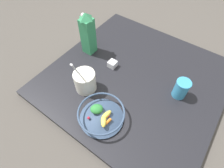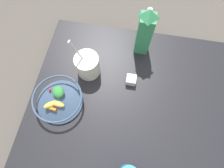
{
  "view_description": "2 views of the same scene",
  "coord_description": "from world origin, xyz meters",
  "views": [
    {
      "loc": [
        0.64,
        0.29,
        0.87
      ],
      "look_at": [
        0.17,
        -0.05,
        0.1
      ],
      "focal_mm": 28.0,
      "sensor_mm": 36.0,
      "label": 1
    },
    {
      "loc": [
        0.05,
        0.21,
        0.88
      ],
      "look_at": [
        0.1,
        -0.1,
        0.13
      ],
      "focal_mm": 28.0,
      "sensor_mm": 36.0,
      "label": 2
    }
  ],
  "objects": [
    {
      "name": "milk_carton",
      "position": [
        -0.02,
        -0.38,
        0.18
      ],
      "size": [
        0.07,
        0.07,
        0.29
      ],
      "color": "#338C59",
      "rests_on": "countertop"
    },
    {
      "name": "fruit_bowl",
      "position": [
        0.35,
        0.01,
        0.08
      ],
      "size": [
        0.24,
        0.24,
        0.09
      ],
      "color": "#384C6B",
      "rests_on": "countertop"
    },
    {
      "name": "yogurt_tub",
      "position": [
        0.24,
        -0.19,
        0.1
      ],
      "size": [
        0.13,
        0.12,
        0.25
      ],
      "color": "silver",
      "rests_on": "countertop"
    },
    {
      "name": "ground_plane",
      "position": [
        0.0,
        0.0,
        0.0
      ],
      "size": [
        6.0,
        6.0,
        0.0
      ],
      "primitive_type": "plane",
      "color": "#4C4742"
    },
    {
      "name": "countertop",
      "position": [
        0.0,
        0.0,
        0.02
      ],
      "size": [
        1.01,
        1.01,
        0.03
      ],
      "color": "black",
      "rests_on": "ground_plane"
    },
    {
      "name": "spice_jar",
      "position": [
        0.01,
        -0.17,
        0.05
      ],
      "size": [
        0.05,
        0.05,
        0.04
      ],
      "color": "silver",
      "rests_on": "countertop"
    }
  ]
}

